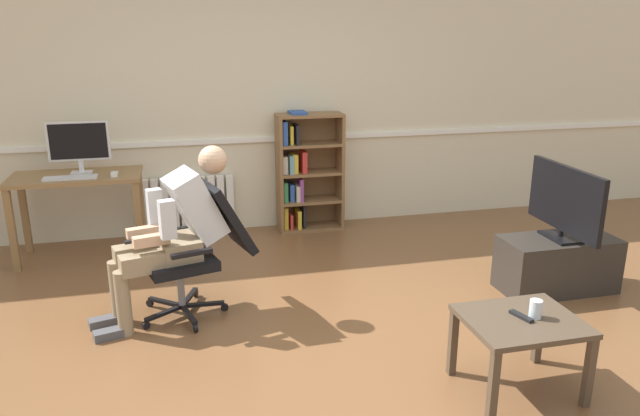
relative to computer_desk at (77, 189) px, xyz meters
name	(u,v)px	position (x,y,z in m)	size (l,w,h in m)	color
ground_plane	(329,351)	(1.73, -2.15, -0.63)	(18.00, 18.00, 0.00)	brown
back_wall	(262,95)	(1.73, 0.50, 0.72)	(12.00, 0.13, 2.70)	beige
computer_desk	(77,189)	(0.00, 0.00, 0.00)	(1.10, 0.56, 0.76)	olive
imac_monitor	(79,143)	(0.05, 0.08, 0.39)	(0.52, 0.14, 0.45)	silver
keyboard	(70,178)	(-0.02, -0.14, 0.14)	(0.44, 0.12, 0.02)	silver
computer_mouse	(114,174)	(0.34, -0.12, 0.14)	(0.06, 0.10, 0.03)	white
bookshelf	(305,173)	(2.11, 0.29, -0.04)	(0.66, 0.29, 1.21)	brown
radiator	(189,206)	(0.96, 0.39, -0.34)	(0.88, 0.08, 0.58)	white
office_chair	(201,243)	(0.99, -1.36, -0.11)	(0.85, 0.67, 0.95)	black
person_seated	(173,230)	(0.81, -1.41, 0.02)	(1.02, 0.56, 1.21)	#937F60
tv_stand	(557,264)	(3.71, -1.65, -0.41)	(0.89, 0.42, 0.43)	#2D2823
tv_screen	(565,201)	(3.71, -1.65, 0.10)	(0.20, 0.87, 0.57)	black
coffee_table	(521,329)	(2.67, -2.81, -0.25)	(0.63, 0.53, 0.45)	#4C3D2D
drinking_glass	(536,309)	(2.74, -2.81, -0.13)	(0.07, 0.07, 0.10)	silver
spare_remote	(521,316)	(2.67, -2.80, -0.17)	(0.04, 0.15, 0.02)	black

